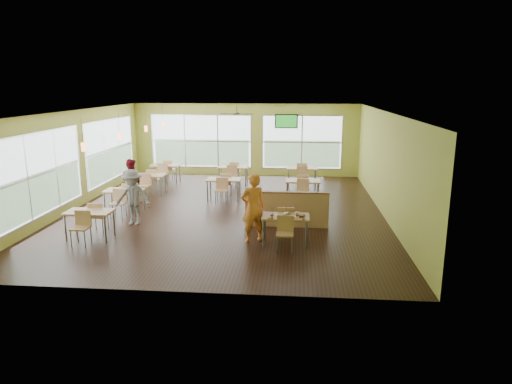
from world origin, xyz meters
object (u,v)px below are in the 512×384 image
(man_plaid, at_px, (253,208))
(food_basket, at_px, (301,216))
(half_wall_divider, at_px, (287,209))
(main_table, at_px, (286,220))

(man_plaid, xyz_separation_m, food_basket, (1.24, -0.18, -0.13))
(half_wall_divider, height_order, food_basket, half_wall_divider)
(main_table, relative_size, half_wall_divider, 0.63)
(half_wall_divider, bearing_deg, main_table, -90.00)
(main_table, distance_m, food_basket, 0.42)
(half_wall_divider, bearing_deg, man_plaid, -122.79)
(main_table, bearing_deg, food_basket, -6.02)
(main_table, xyz_separation_m, man_plaid, (-0.85, 0.13, 0.28))
(man_plaid, relative_size, food_basket, 8.10)
(food_basket, bearing_deg, half_wall_divider, 104.65)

